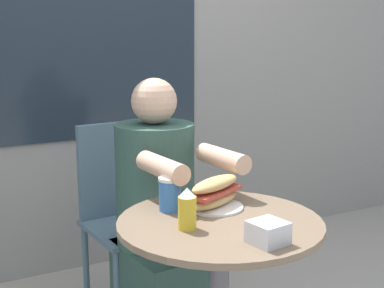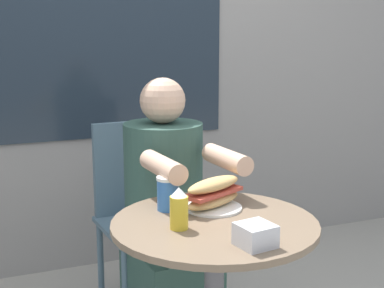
{
  "view_description": "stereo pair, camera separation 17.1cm",
  "coord_description": "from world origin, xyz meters",
  "px_view_note": "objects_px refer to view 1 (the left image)",
  "views": [
    {
      "loc": [
        -0.79,
        -1.3,
        1.25
      ],
      "look_at": [
        0.0,
        0.18,
        0.91
      ],
      "focal_mm": 50.0,
      "sensor_mm": 36.0,
      "label": 1
    },
    {
      "loc": [
        -0.63,
        -1.37,
        1.25
      ],
      "look_at": [
        0.0,
        0.18,
        0.91
      ],
      "focal_mm": 50.0,
      "sensor_mm": 36.0,
      "label": 2
    }
  ],
  "objects_px": {
    "diner_chair": "(125,203)",
    "drink_cup": "(170,194)",
    "sandwich_on_plate": "(215,194)",
    "cafe_table": "(219,281)",
    "condiment_bottle": "(187,209)",
    "seated_diner": "(160,238)"
  },
  "relations": [
    {
      "from": "diner_chair",
      "to": "sandwich_on_plate",
      "type": "height_order",
      "value": "diner_chair"
    },
    {
      "from": "sandwich_on_plate",
      "to": "drink_cup",
      "type": "relative_size",
      "value": 2.18
    },
    {
      "from": "diner_chair",
      "to": "condiment_bottle",
      "type": "height_order",
      "value": "diner_chair"
    },
    {
      "from": "drink_cup",
      "to": "condiment_bottle",
      "type": "xyz_separation_m",
      "value": [
        -0.03,
        -0.17,
        0.0
      ]
    },
    {
      "from": "cafe_table",
      "to": "condiment_bottle",
      "type": "bearing_deg",
      "value": -171.26
    },
    {
      "from": "diner_chair",
      "to": "sandwich_on_plate",
      "type": "bearing_deg",
      "value": 88.18
    },
    {
      "from": "drink_cup",
      "to": "diner_chair",
      "type": "bearing_deg",
      "value": 81.38
    },
    {
      "from": "diner_chair",
      "to": "sandwich_on_plate",
      "type": "xyz_separation_m",
      "value": [
        0.03,
        -0.72,
        0.23
      ]
    },
    {
      "from": "diner_chair",
      "to": "drink_cup",
      "type": "height_order",
      "value": "diner_chair"
    },
    {
      "from": "cafe_table",
      "to": "sandwich_on_plate",
      "type": "relative_size",
      "value": 3.01
    },
    {
      "from": "diner_chair",
      "to": "sandwich_on_plate",
      "type": "relative_size",
      "value": 3.72
    },
    {
      "from": "cafe_table",
      "to": "drink_cup",
      "type": "height_order",
      "value": "drink_cup"
    },
    {
      "from": "cafe_table",
      "to": "diner_chair",
      "type": "xyz_separation_m",
      "value": [
        0.01,
        0.82,
        0.01
      ]
    },
    {
      "from": "diner_chair",
      "to": "drink_cup",
      "type": "xyz_separation_m",
      "value": [
        -0.1,
        -0.67,
        0.24
      ]
    },
    {
      "from": "condiment_bottle",
      "to": "cafe_table",
      "type": "bearing_deg",
      "value": 8.74
    },
    {
      "from": "diner_chair",
      "to": "condiment_bottle",
      "type": "distance_m",
      "value": 0.88
    },
    {
      "from": "seated_diner",
      "to": "condiment_bottle",
      "type": "height_order",
      "value": "seated_diner"
    },
    {
      "from": "diner_chair",
      "to": "condiment_bottle",
      "type": "bearing_deg",
      "value": 76.64
    },
    {
      "from": "drink_cup",
      "to": "sandwich_on_plate",
      "type": "bearing_deg",
      "value": -18.91
    },
    {
      "from": "cafe_table",
      "to": "seated_diner",
      "type": "xyz_separation_m",
      "value": [
        0.02,
        0.48,
        -0.03
      ]
    },
    {
      "from": "sandwich_on_plate",
      "to": "drink_cup",
      "type": "bearing_deg",
      "value": 161.09
    },
    {
      "from": "sandwich_on_plate",
      "to": "condiment_bottle",
      "type": "bearing_deg",
      "value": -142.97
    }
  ]
}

